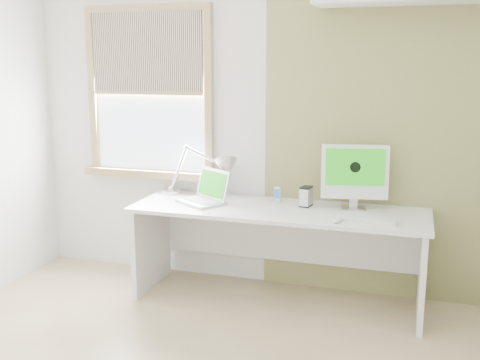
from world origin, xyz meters
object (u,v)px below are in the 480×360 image
at_px(laptop, 206,194).
at_px(external_drive, 306,197).
at_px(desk_lamp, 216,171).
at_px(imac, 355,173).
at_px(desk, 280,231).

height_order(laptop, external_drive, laptop).
xyz_separation_m(desk_lamp, imac, (1.10, -0.04, 0.05)).
distance_m(desk_lamp, imac, 1.10).
bearing_deg(desk, laptop, -176.85).
height_order(laptop, imac, imac).
bearing_deg(external_drive, desk_lamp, 174.58).
xyz_separation_m(desk, external_drive, (0.19, 0.07, 0.27)).
relative_size(desk_lamp, laptop, 1.58).
xyz_separation_m(external_drive, imac, (0.35, 0.03, 0.19)).
distance_m(desk_lamp, laptop, 0.23).
xyz_separation_m(desk, desk_lamp, (-0.56, 0.14, 0.41)).
bearing_deg(imac, external_drive, -175.03).
distance_m(laptop, imac, 1.15).
height_order(desk_lamp, imac, imac).
relative_size(external_drive, imac, 0.30).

